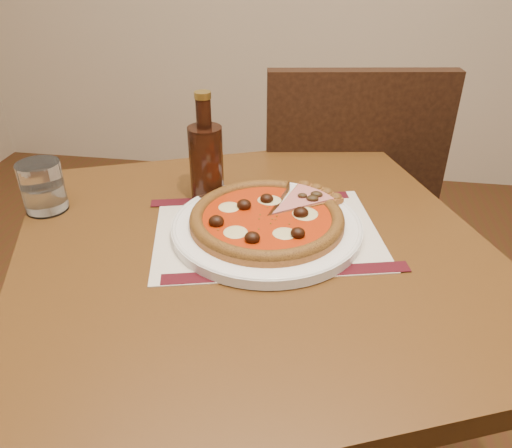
{
  "coord_description": "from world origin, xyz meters",
  "views": [
    {
      "loc": [
        -0.55,
        0.36,
        1.22
      ],
      "look_at": [
        -0.66,
        1.09,
        0.78
      ],
      "focal_mm": 35.0,
      "sensor_mm": 36.0,
      "label": 1
    }
  ],
  "objects_px": {
    "plate": "(267,227)",
    "bottle": "(206,161)",
    "table": "(254,291)",
    "water_glass": "(43,187)",
    "pizza": "(267,218)",
    "chair_far": "(342,203)"
  },
  "relations": [
    {
      "from": "plate",
      "to": "bottle",
      "type": "xyz_separation_m",
      "value": [
        -0.13,
        0.1,
        0.07
      ]
    },
    {
      "from": "table",
      "to": "water_glass",
      "type": "height_order",
      "value": "water_glass"
    },
    {
      "from": "plate",
      "to": "water_glass",
      "type": "xyz_separation_m",
      "value": [
        -0.43,
        0.02,
        0.04
      ]
    },
    {
      "from": "plate",
      "to": "pizza",
      "type": "distance_m",
      "value": 0.02
    },
    {
      "from": "chair_far",
      "to": "bottle",
      "type": "xyz_separation_m",
      "value": [
        -0.28,
        -0.43,
        0.3
      ]
    },
    {
      "from": "table",
      "to": "plate",
      "type": "bearing_deg",
      "value": 69.81
    },
    {
      "from": "bottle",
      "to": "chair_far",
      "type": "bearing_deg",
      "value": 56.81
    },
    {
      "from": "chair_far",
      "to": "bottle",
      "type": "distance_m",
      "value": 0.59
    },
    {
      "from": "water_glass",
      "to": "bottle",
      "type": "xyz_separation_m",
      "value": [
        0.3,
        0.09,
        0.04
      ]
    },
    {
      "from": "chair_far",
      "to": "pizza",
      "type": "relative_size",
      "value": 3.45
    },
    {
      "from": "pizza",
      "to": "bottle",
      "type": "distance_m",
      "value": 0.18
    },
    {
      "from": "chair_far",
      "to": "water_glass",
      "type": "height_order",
      "value": "chair_far"
    },
    {
      "from": "water_glass",
      "to": "pizza",
      "type": "bearing_deg",
      "value": -2.46
    },
    {
      "from": "plate",
      "to": "pizza",
      "type": "height_order",
      "value": "pizza"
    },
    {
      "from": "water_glass",
      "to": "bottle",
      "type": "height_order",
      "value": "bottle"
    },
    {
      "from": "bottle",
      "to": "plate",
      "type": "bearing_deg",
      "value": -38.25
    },
    {
      "from": "bottle",
      "to": "pizza",
      "type": "bearing_deg",
      "value": -38.35
    },
    {
      "from": "table",
      "to": "pizza",
      "type": "height_order",
      "value": "pizza"
    },
    {
      "from": "table",
      "to": "chair_far",
      "type": "relative_size",
      "value": 1.11
    },
    {
      "from": "water_glass",
      "to": "bottle",
      "type": "relative_size",
      "value": 0.44
    },
    {
      "from": "table",
      "to": "bottle",
      "type": "distance_m",
      "value": 0.27
    },
    {
      "from": "chair_far",
      "to": "plate",
      "type": "bearing_deg",
      "value": 65.19
    }
  ]
}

